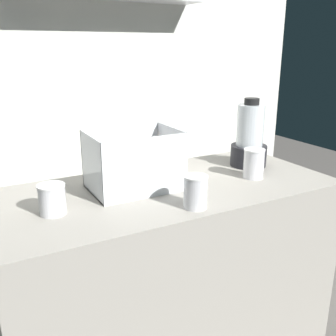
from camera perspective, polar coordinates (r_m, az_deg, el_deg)
counter at (r=1.81m, az=0.00°, el=-16.24°), size 1.40×0.64×0.90m
back_wall_unit at (r=2.21m, az=-9.75°, el=12.36°), size 2.60×0.24×2.50m
carrot_display_bin at (r=1.56m, az=-4.98°, el=-0.49°), size 0.35×0.25×0.24m
blender_pitcher at (r=1.89m, az=11.88°, el=4.13°), size 0.17×0.17×0.32m
juice_cup_orange_far_left at (r=1.39m, az=-16.66°, el=-4.64°), size 0.10×0.10×0.11m
juice_cup_mango_left at (r=1.38m, az=4.05°, el=-3.81°), size 0.09×0.09×0.12m
juice_cup_orange_middle at (r=1.73m, az=12.49°, el=0.51°), size 0.09×0.09×0.13m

